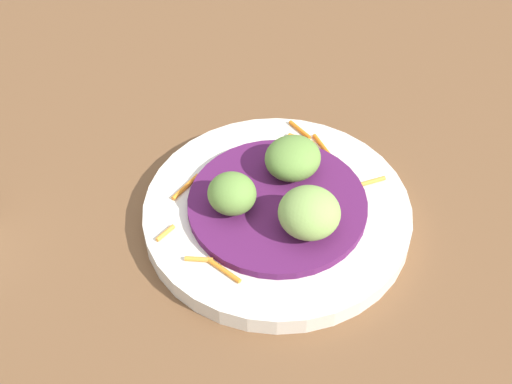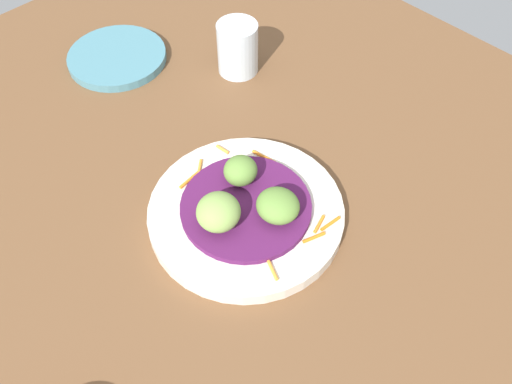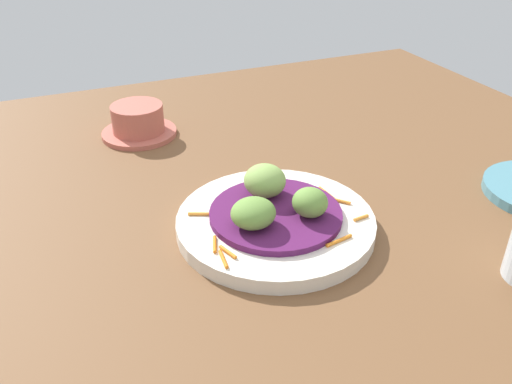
% 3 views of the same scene
% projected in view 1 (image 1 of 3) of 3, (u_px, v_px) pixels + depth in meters
% --- Properties ---
extents(table_surface, '(1.10, 1.10, 0.02)m').
position_uv_depth(table_surface, '(259.00, 279.00, 0.63)').
color(table_surface, brown).
rests_on(table_surface, ground).
extents(main_plate, '(0.24, 0.24, 0.02)m').
position_uv_depth(main_plate, '(277.00, 214.00, 0.65)').
color(main_plate, silver).
rests_on(main_plate, table_surface).
extents(cabbage_bed, '(0.16, 0.16, 0.01)m').
position_uv_depth(cabbage_bed, '(277.00, 204.00, 0.64)').
color(cabbage_bed, '#51194C').
rests_on(cabbage_bed, main_plate).
extents(carrot_garnish, '(0.20, 0.12, 0.00)m').
position_uv_depth(carrot_garnish, '(261.00, 189.00, 0.66)').
color(carrot_garnish, orange).
rests_on(carrot_garnish, main_plate).
extents(guac_scoop_left, '(0.06, 0.05, 0.03)m').
position_uv_depth(guac_scoop_left, '(293.00, 158.00, 0.66)').
color(guac_scoop_left, olive).
rests_on(guac_scoop_left, cabbage_bed).
extents(guac_scoop_center, '(0.05, 0.05, 0.03)m').
position_uv_depth(guac_scoop_center, '(232.00, 194.00, 0.63)').
color(guac_scoop_center, olive).
rests_on(guac_scoop_center, cabbage_bed).
extents(guac_scoop_right, '(0.07, 0.07, 0.04)m').
position_uv_depth(guac_scoop_right, '(309.00, 213.00, 0.61)').
color(guac_scoop_right, '#84A851').
rests_on(guac_scoop_right, cabbage_bed).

